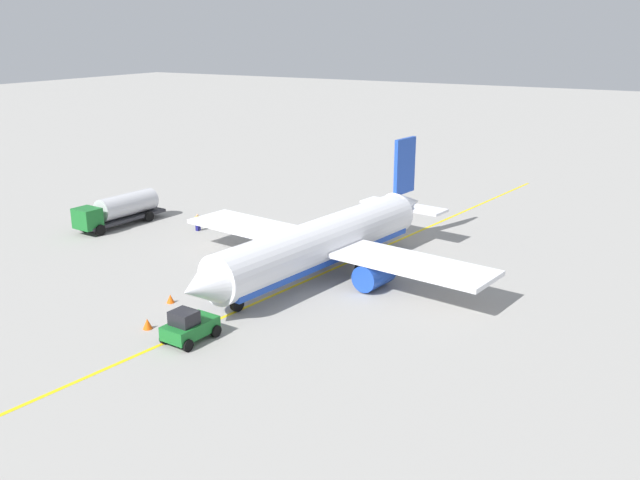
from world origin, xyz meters
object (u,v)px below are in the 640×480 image
(pushback_tug, at_px, (189,326))
(fuel_tanker, at_px, (119,209))
(refueling_worker, at_px, (198,223))
(safety_cone_wingtip, at_px, (147,324))
(safety_cone_nose, at_px, (170,299))
(airplane, at_px, (324,242))

(pushback_tug, bearing_deg, fuel_tanker, -126.55)
(pushback_tug, xyz_separation_m, refueling_worker, (-20.30, -15.86, -0.19))
(pushback_tug, xyz_separation_m, safety_cone_wingtip, (-0.03, -3.67, -0.64))
(refueling_worker, xyz_separation_m, safety_cone_nose, (15.95, 10.42, -0.49))
(airplane, distance_m, refueling_worker, 17.88)
(pushback_tug, relative_size, refueling_worker, 2.19)
(pushback_tug, height_order, safety_cone_nose, pushback_tug)
(airplane, distance_m, safety_cone_nose, 13.25)
(airplane, xyz_separation_m, safety_cone_wingtip, (15.49, -4.94, -2.31))
(airplane, height_order, safety_cone_nose, airplane)
(pushback_tug, relative_size, safety_cone_wingtip, 5.10)
(safety_cone_nose, bearing_deg, safety_cone_wingtip, 22.32)
(fuel_tanker, xyz_separation_m, safety_cone_nose, (13.45, 18.56, -1.39))
(fuel_tanker, distance_m, safety_cone_nose, 22.97)
(refueling_worker, height_order, safety_cone_wingtip, refueling_worker)
(fuel_tanker, relative_size, safety_cone_wingtip, 13.91)
(fuel_tanker, distance_m, refueling_worker, 8.57)
(fuel_tanker, xyz_separation_m, pushback_tug, (17.79, 24.00, -0.71))
(safety_cone_wingtip, bearing_deg, airplane, 162.30)
(fuel_tanker, height_order, safety_cone_nose, fuel_tanker)
(pushback_tug, height_order, refueling_worker, pushback_tug)
(airplane, xyz_separation_m, pushback_tug, (15.52, -1.27, -1.67))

